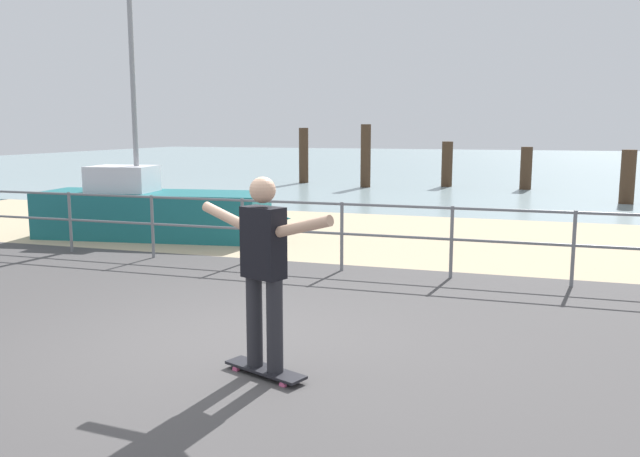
# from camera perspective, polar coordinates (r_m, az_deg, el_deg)

# --- Properties ---
(ground_plane) EXTENTS (24.00, 10.00, 0.04)m
(ground_plane) POSITION_cam_1_polar(r_m,az_deg,el_deg) (5.74, -12.85, -13.20)
(ground_plane) COLOR #474444
(ground_plane) RESTS_ON ground
(beach_strip) EXTENTS (24.00, 6.00, 0.04)m
(beach_strip) POSITION_cam_1_polar(r_m,az_deg,el_deg) (13.04, 5.29, -0.63)
(beach_strip) COLOR tan
(beach_strip) RESTS_ON ground
(sea_surface) EXTENTS (72.00, 50.00, 0.04)m
(sea_surface) POSITION_cam_1_polar(r_m,az_deg,el_deg) (40.71, 13.94, 5.56)
(sea_surface) COLOR #849EA3
(sea_surface) RESTS_ON ground
(railing_fence) EXTENTS (12.91, 0.05, 1.05)m
(railing_fence) POSITION_cam_1_polar(r_m,az_deg,el_deg) (10.18, -6.81, 0.67)
(railing_fence) COLOR slate
(railing_fence) RESTS_ON ground
(sailboat) EXTENTS (5.05, 1.99, 4.71)m
(sailboat) POSITION_cam_1_polar(r_m,az_deg,el_deg) (12.98, -13.78, 1.43)
(sailboat) COLOR #19666B
(sailboat) RESTS_ON ground
(skateboard) EXTENTS (0.82, 0.48, 0.08)m
(skateboard) POSITION_cam_1_polar(r_m,az_deg,el_deg) (5.75, -4.83, -12.26)
(skateboard) COLOR black
(skateboard) RESTS_ON ground
(skateboarder) EXTENTS (1.38, 0.61, 1.65)m
(skateboarder) POSITION_cam_1_polar(r_m,az_deg,el_deg) (5.48, -4.96, -2.95)
(skateboarder) COLOR #26262B
(skateboarder) RESTS_ON skateboard
(groyne_post_0) EXTENTS (0.36, 0.36, 2.13)m
(groyne_post_0) POSITION_cam_1_polar(r_m,az_deg,el_deg) (25.27, -1.44, 6.40)
(groyne_post_0) COLOR #422D1E
(groyne_post_0) RESTS_ON ground
(groyne_post_1) EXTENTS (0.36, 0.36, 2.25)m
(groyne_post_1) POSITION_cam_1_polar(r_m,az_deg,el_deg) (23.40, 4.02, 6.34)
(groyne_post_1) COLOR #422D1E
(groyne_post_1) RESTS_ON ground
(groyne_post_2) EXTENTS (0.39, 0.39, 1.64)m
(groyne_post_2) POSITION_cam_1_polar(r_m,az_deg,el_deg) (24.09, 11.07, 5.54)
(groyne_post_2) COLOR #422D1E
(groyne_post_2) RESTS_ON ground
(groyne_post_3) EXTENTS (0.39, 0.39, 1.48)m
(groyne_post_3) POSITION_cam_1_polar(r_m,az_deg,el_deg) (23.64, 17.61, 5.04)
(groyne_post_3) COLOR #422D1E
(groyne_post_3) RESTS_ON ground
(groyne_post_4) EXTENTS (0.40, 0.40, 1.53)m
(groyne_post_4) POSITION_cam_1_polar(r_m,az_deg,el_deg) (20.18, 25.35, 4.09)
(groyne_post_4) COLOR #422D1E
(groyne_post_4) RESTS_ON ground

